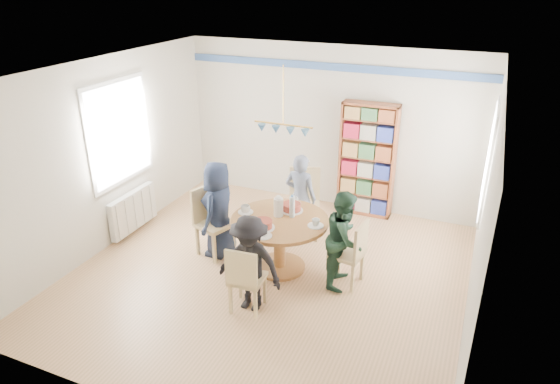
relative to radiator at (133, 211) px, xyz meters
The scene contains 14 objects.
ground 2.46m from the radiator, ahead, with size 5.00×5.00×0.00m, color tan.
room_shell 2.58m from the radiator, 14.73° to the left, with size 5.00×5.00×5.00m.
radiator is the anchor object (origin of this frame).
dining_table 2.50m from the radiator, ahead, with size 1.30×1.30×0.75m.
chair_left 1.44m from the radiator, ahead, with size 0.56×0.56×1.00m.
chair_right 3.49m from the radiator, ahead, with size 0.44×0.44×0.90m.
chair_far 2.64m from the radiator, 21.96° to the left, with size 0.59×0.59×1.04m.
chair_near 2.74m from the radiator, 24.30° to the right, with size 0.42×0.42×0.88m.
person_left 1.60m from the radiator, ahead, with size 0.68×0.44×1.39m, color #171F33.
person_right 3.39m from the radiator, ahead, with size 0.63×0.49×1.29m, color #1A3526.
person_far 2.59m from the radiator, 18.25° to the left, with size 0.49×0.32×1.35m, color gray.
person_near 2.73m from the radiator, 22.29° to the right, with size 0.79×0.46×1.23m, color black.
bookshelf 3.77m from the radiator, 33.15° to the left, with size 0.89×0.27×1.87m.
tableware 2.51m from the radiator, ahead, with size 1.21×1.21×0.32m.
Camera 1 is at (2.36, -5.16, 3.76)m, focal length 32.00 mm.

